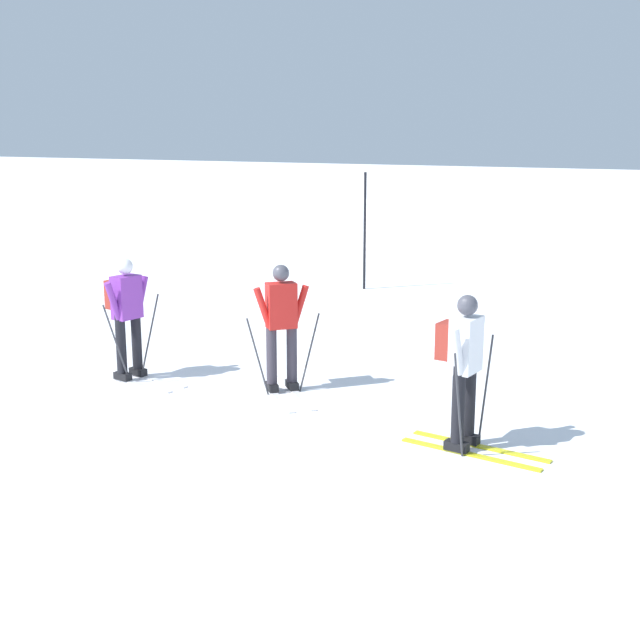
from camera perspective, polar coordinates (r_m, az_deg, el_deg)
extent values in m
plane|color=white|center=(9.79, -14.29, -7.84)|extent=(120.00, 120.00, 0.00)
cube|color=white|center=(28.03, 18.73, 7.23)|extent=(80.00, 9.39, 2.14)
cube|color=gold|center=(9.38, 10.93, -8.52)|extent=(1.60, 0.13, 0.02)
cube|color=gold|center=(9.14, 10.22, -9.06)|extent=(1.60, 0.13, 0.02)
cube|color=black|center=(9.41, 10.10, -8.01)|extent=(0.26, 0.13, 0.10)
cube|color=black|center=(9.17, 9.37, -8.54)|extent=(0.26, 0.13, 0.10)
cylinder|color=black|center=(9.26, 10.21, -5.26)|extent=(0.14, 0.14, 0.85)
cylinder|color=black|center=(9.01, 9.48, -5.72)|extent=(0.14, 0.14, 0.85)
cube|color=white|center=(8.96, 10.00, -1.69)|extent=(0.25, 0.39, 0.60)
cylinder|color=white|center=(9.18, 10.76, -1.46)|extent=(0.10, 0.26, 0.55)
cylinder|color=white|center=(8.74, 9.44, -2.12)|extent=(0.10, 0.26, 0.55)
sphere|color=#4C4C56|center=(8.87, 10.10, 1.01)|extent=(0.22, 0.22, 0.22)
cylinder|color=#38383D|center=(9.39, 11.31, -4.71)|extent=(0.03, 0.31, 1.20)
cylinder|color=#38383D|center=(8.78, 9.51, -5.86)|extent=(0.03, 0.31, 1.20)
cube|color=maroon|center=(9.04, 8.79, -1.38)|extent=(0.19, 0.28, 0.40)
cube|color=silver|center=(11.99, -11.90, -3.88)|extent=(1.60, 0.19, 0.02)
cube|color=silver|center=(11.81, -12.91, -4.18)|extent=(1.60, 0.19, 0.02)
cube|color=black|center=(12.08, -12.39, -3.48)|extent=(0.27, 0.14, 0.10)
cube|color=black|center=(11.91, -13.40, -3.77)|extent=(0.27, 0.14, 0.10)
cylinder|color=black|center=(11.96, -12.50, -1.29)|extent=(0.14, 0.14, 0.85)
cylinder|color=black|center=(11.79, -13.52, -1.55)|extent=(0.14, 0.14, 0.85)
cube|color=purple|center=(11.74, -13.15, 1.54)|extent=(0.26, 0.39, 0.60)
cylinder|color=purple|center=(11.89, -12.17, 1.66)|extent=(0.11, 0.26, 0.55)
cylinder|color=purple|center=(11.57, -14.02, 1.27)|extent=(0.11, 0.26, 0.55)
sphere|color=silver|center=(11.67, -13.26, 3.61)|extent=(0.22, 0.22, 0.22)
cylinder|color=#38383D|center=(11.98, -11.62, -1.08)|extent=(0.05, 0.41, 1.16)
cylinder|color=#38383D|center=(11.61, -13.80, -1.63)|extent=(0.05, 0.41, 1.16)
cube|color=maroon|center=(11.90, -13.82, 1.74)|extent=(0.20, 0.29, 0.40)
cube|color=silver|center=(11.07, -1.71, -4.98)|extent=(1.31, 1.07, 0.02)
cube|color=silver|center=(11.00, -3.11, -5.12)|extent=(1.31, 1.07, 0.02)
cube|color=black|center=(11.19, -1.93, -4.47)|extent=(0.28, 0.26, 0.10)
cube|color=black|center=(11.12, -3.32, -4.60)|extent=(0.28, 0.26, 0.10)
cylinder|color=#38333D|center=(11.06, -1.95, -2.12)|extent=(0.14, 0.14, 0.85)
cylinder|color=#38333D|center=(10.99, -3.35, -2.23)|extent=(0.14, 0.14, 0.85)
cube|color=red|center=(10.88, -2.68, 1.01)|extent=(0.42, 0.45, 0.60)
cylinder|color=red|center=(10.94, -1.39, 1.01)|extent=(0.23, 0.26, 0.55)
cylinder|color=red|center=(10.80, -3.93, 0.84)|extent=(0.23, 0.26, 0.55)
sphere|color=#4C4C56|center=(10.81, -2.70, 3.24)|extent=(0.22, 0.22, 0.22)
cylinder|color=#38383D|center=(11.04, -0.73, -2.25)|extent=(0.20, 0.24, 1.06)
cylinder|color=#38383D|center=(10.85, -4.30, -2.55)|extent=(0.20, 0.24, 1.06)
cube|color=#232328|center=(11.08, -2.98, 1.31)|extent=(0.32, 0.33, 0.40)
cylinder|color=black|center=(18.39, 3.09, 6.10)|extent=(0.06, 0.06, 2.58)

